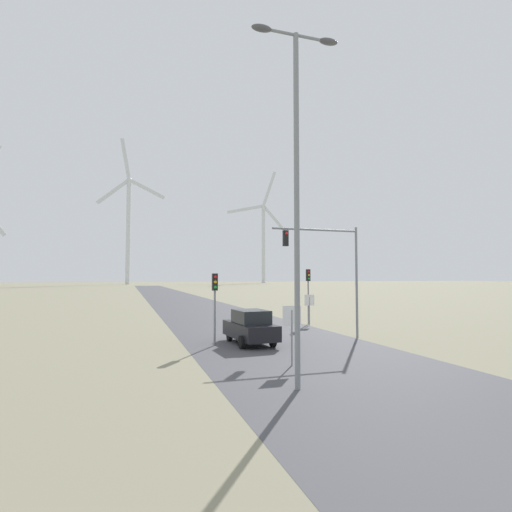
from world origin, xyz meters
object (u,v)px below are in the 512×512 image
object	(u,v)px
wind_turbine_center	(263,235)
traffic_light_post_near_left	(215,293)
traffic_light_mast_overhead	(329,257)
traffic_light_post_near_right	(308,284)
stop_sign_near	(292,324)
wind_turbine_left	(128,220)
car_approaching	(250,327)
stop_sign_far	(309,304)
streetlamp	(297,167)

from	to	relation	value
wind_turbine_center	traffic_light_post_near_left	bearing A→B (deg)	-109.62
traffic_light_mast_overhead	traffic_light_post_near_right	bearing A→B (deg)	74.44
traffic_light_post_near_right	traffic_light_mast_overhead	size ratio (longest dim) A/B	0.63
stop_sign_near	traffic_light_mast_overhead	bearing A→B (deg)	50.13
traffic_light_post_near_right	traffic_light_mast_overhead	bearing A→B (deg)	-105.56
wind_turbine_left	traffic_light_post_near_right	bearing A→B (deg)	-85.85
car_approaching	wind_turbine_left	world-z (taller)	wind_turbine_left
stop_sign_far	stop_sign_near	bearing A→B (deg)	-118.50
stop_sign_far	traffic_light_post_near_left	world-z (taller)	traffic_light_post_near_left
stop_sign_near	wind_turbine_left	bearing A→B (deg)	91.87
traffic_light_post_near_right	car_approaching	xyz separation A→B (m)	(-6.87, -7.23, -2.15)
traffic_light_post_near_right	stop_sign_far	bearing A→B (deg)	-108.90
streetlamp	traffic_light_mast_overhead	world-z (taller)	streetlamp
streetlamp	stop_sign_near	world-z (taller)	streetlamp
traffic_light_post_near_left	wind_turbine_left	size ratio (longest dim) A/B	0.05
car_approaching	wind_turbine_left	size ratio (longest dim) A/B	0.06
streetlamp	traffic_light_post_near_left	world-z (taller)	streetlamp
car_approaching	traffic_light_mast_overhead	bearing A→B (deg)	3.63
stop_sign_far	traffic_light_post_near_right	distance (m)	1.62
car_approaching	wind_turbine_center	bearing A→B (deg)	70.85
streetlamp	stop_sign_far	world-z (taller)	streetlamp
stop_sign_near	stop_sign_far	size ratio (longest dim) A/B	1.06
stop_sign_near	traffic_light_post_near_left	world-z (taller)	traffic_light_post_near_left
streetlamp	car_approaching	bearing A→B (deg)	82.82
car_approaching	wind_turbine_center	xyz separation A→B (m)	(73.56, 211.84, 28.96)
streetlamp	stop_sign_far	size ratio (longest dim) A/B	5.19
streetlamp	traffic_light_mast_overhead	bearing A→B (deg)	56.30
traffic_light_post_near_right	wind_turbine_center	xyz separation A→B (m)	(66.69, 204.60, 26.81)
wind_turbine_left	wind_turbine_center	bearing A→B (deg)	16.67
stop_sign_far	traffic_light_mast_overhead	xyz separation A→B (m)	(-1.71, -6.29, 3.17)
stop_sign_near	traffic_light_mast_overhead	world-z (taller)	traffic_light_mast_overhead
wind_turbine_left	wind_turbine_center	world-z (taller)	wind_turbine_left
traffic_light_post_near_left	wind_turbine_left	bearing A→B (deg)	91.32
car_approaching	wind_turbine_left	distance (m)	190.60
traffic_light_mast_overhead	wind_turbine_center	size ratio (longest dim) A/B	0.09
traffic_light_post_near_right	traffic_light_mast_overhead	world-z (taller)	traffic_light_mast_overhead
stop_sign_far	wind_turbine_center	bearing A→B (deg)	71.94
traffic_light_post_near_left	stop_sign_far	bearing A→B (deg)	37.07
stop_sign_far	wind_turbine_center	xyz separation A→B (m)	(66.91, 205.23, 28.29)
stop_sign_near	traffic_light_mast_overhead	xyz separation A→B (m)	(4.87, 5.83, 3.06)
traffic_light_post_near_left	wind_turbine_left	distance (m)	190.14
traffic_light_mast_overhead	streetlamp	bearing A→B (deg)	-123.70
streetlamp	car_approaching	xyz separation A→B (m)	(1.10, 8.75, -6.31)
streetlamp	traffic_light_post_near_right	distance (m)	18.33
traffic_light_post_near_right	wind_turbine_center	size ratio (longest dim) A/B	0.06
stop_sign_near	stop_sign_far	bearing A→B (deg)	61.50
traffic_light_mast_overhead	wind_turbine_center	distance (m)	223.79
wind_turbine_center	traffic_light_mast_overhead	bearing A→B (deg)	-107.97
traffic_light_mast_overhead	stop_sign_far	bearing A→B (deg)	74.78
stop_sign_near	traffic_light_post_near_right	world-z (taller)	traffic_light_post_near_right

